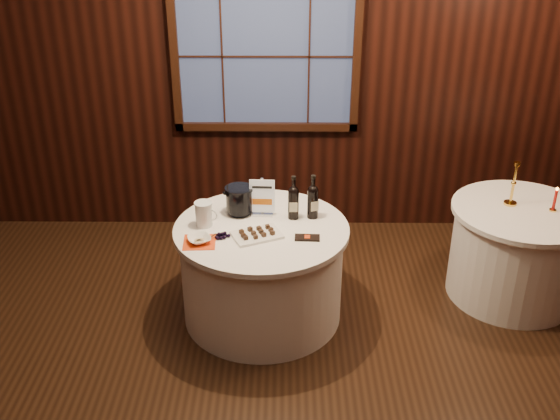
{
  "coord_description": "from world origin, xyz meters",
  "views": [
    {
      "loc": [
        0.17,
        -3.16,
        3.05
      ],
      "look_at": [
        0.14,
        0.9,
        0.96
      ],
      "focal_mm": 42.0,
      "sensor_mm": 36.0,
      "label": 1
    }
  ],
  "objects_px": {
    "side_table": "(516,252)",
    "ice_bucket": "(239,200)",
    "glass_pitcher": "(204,214)",
    "port_bottle_right": "(313,199)",
    "sign_stand": "(262,203)",
    "port_bottle_left": "(293,200)",
    "red_candle": "(555,202)",
    "main_table": "(262,271)",
    "chocolate_box": "(307,238)",
    "grape_bunch": "(222,236)",
    "chocolate_plate": "(257,234)",
    "brass_candlestick": "(513,189)",
    "cracker_bowl": "(199,239)"
  },
  "relations": [
    {
      "from": "port_bottle_left",
      "to": "port_bottle_right",
      "type": "height_order",
      "value": "port_bottle_right"
    },
    {
      "from": "side_table",
      "to": "ice_bucket",
      "type": "height_order",
      "value": "ice_bucket"
    },
    {
      "from": "main_table",
      "to": "ice_bucket",
      "type": "xyz_separation_m",
      "value": [
        -0.17,
        0.21,
        0.5
      ]
    },
    {
      "from": "ice_bucket",
      "to": "grape_bunch",
      "type": "distance_m",
      "value": 0.41
    },
    {
      "from": "port_bottle_right",
      "to": "brass_candlestick",
      "type": "distance_m",
      "value": 1.56
    },
    {
      "from": "chocolate_plate",
      "to": "cracker_bowl",
      "type": "height_order",
      "value": "chocolate_plate"
    },
    {
      "from": "side_table",
      "to": "glass_pitcher",
      "type": "xyz_separation_m",
      "value": [
        -2.41,
        -0.28,
        0.48
      ]
    },
    {
      "from": "ice_bucket",
      "to": "grape_bunch",
      "type": "relative_size",
      "value": 1.25
    },
    {
      "from": "grape_bunch",
      "to": "brass_candlestick",
      "type": "xyz_separation_m",
      "value": [
        2.19,
        0.56,
        0.11
      ]
    },
    {
      "from": "sign_stand",
      "to": "port_bottle_left",
      "type": "bearing_deg",
      "value": -8.9
    },
    {
      "from": "port_bottle_left",
      "to": "grape_bunch",
      "type": "xyz_separation_m",
      "value": [
        -0.5,
        -0.32,
        -0.13
      ]
    },
    {
      "from": "side_table",
      "to": "glass_pitcher",
      "type": "height_order",
      "value": "glass_pitcher"
    },
    {
      "from": "side_table",
      "to": "cracker_bowl",
      "type": "bearing_deg",
      "value": -167.74
    },
    {
      "from": "sign_stand",
      "to": "cracker_bowl",
      "type": "distance_m",
      "value": 0.6
    },
    {
      "from": "brass_candlestick",
      "to": "red_candle",
      "type": "relative_size",
      "value": 1.79
    },
    {
      "from": "side_table",
      "to": "ice_bucket",
      "type": "relative_size",
      "value": 4.98
    },
    {
      "from": "grape_bunch",
      "to": "cracker_bowl",
      "type": "xyz_separation_m",
      "value": [
        -0.15,
        -0.05,
        0.0
      ]
    },
    {
      "from": "chocolate_plate",
      "to": "glass_pitcher",
      "type": "bearing_deg",
      "value": 157.97
    },
    {
      "from": "chocolate_plate",
      "to": "grape_bunch",
      "type": "height_order",
      "value": "chocolate_plate"
    },
    {
      "from": "side_table",
      "to": "port_bottle_right",
      "type": "distance_m",
      "value": 1.71
    },
    {
      "from": "port_bottle_right",
      "to": "glass_pitcher",
      "type": "relative_size",
      "value": 1.83
    },
    {
      "from": "ice_bucket",
      "to": "chocolate_box",
      "type": "relative_size",
      "value": 1.24
    },
    {
      "from": "side_table",
      "to": "grape_bunch",
      "type": "xyz_separation_m",
      "value": [
        -2.27,
        -0.47,
        0.4
      ]
    },
    {
      "from": "port_bottle_right",
      "to": "brass_candlestick",
      "type": "height_order",
      "value": "brass_candlestick"
    },
    {
      "from": "main_table",
      "to": "chocolate_box",
      "type": "height_order",
      "value": "chocolate_box"
    },
    {
      "from": "chocolate_plate",
      "to": "brass_candlestick",
      "type": "relative_size",
      "value": 1.12
    },
    {
      "from": "side_table",
      "to": "port_bottle_left",
      "type": "relative_size",
      "value": 3.19
    },
    {
      "from": "side_table",
      "to": "red_candle",
      "type": "height_order",
      "value": "red_candle"
    },
    {
      "from": "side_table",
      "to": "red_candle",
      "type": "relative_size",
      "value": 5.48
    },
    {
      "from": "port_bottle_right",
      "to": "ice_bucket",
      "type": "height_order",
      "value": "port_bottle_right"
    },
    {
      "from": "sign_stand",
      "to": "chocolate_plate",
      "type": "distance_m",
      "value": 0.34
    },
    {
      "from": "main_table",
      "to": "sign_stand",
      "type": "height_order",
      "value": "sign_stand"
    },
    {
      "from": "sign_stand",
      "to": "ice_bucket",
      "type": "relative_size",
      "value": 1.39
    },
    {
      "from": "ice_bucket",
      "to": "red_candle",
      "type": "height_order",
      "value": "ice_bucket"
    },
    {
      "from": "main_table",
      "to": "port_bottle_left",
      "type": "height_order",
      "value": "port_bottle_left"
    },
    {
      "from": "main_table",
      "to": "grape_bunch",
      "type": "relative_size",
      "value": 7.36
    },
    {
      "from": "port_bottle_left",
      "to": "ice_bucket",
      "type": "bearing_deg",
      "value": 170.4
    },
    {
      "from": "side_table",
      "to": "sign_stand",
      "type": "distance_m",
      "value": 2.06
    },
    {
      "from": "red_candle",
      "to": "brass_candlestick",
      "type": "bearing_deg",
      "value": 159.1
    },
    {
      "from": "port_bottle_right",
      "to": "grape_bunch",
      "type": "xyz_separation_m",
      "value": [
        -0.65,
        -0.33,
        -0.13
      ]
    },
    {
      "from": "chocolate_box",
      "to": "brass_candlestick",
      "type": "distance_m",
      "value": 1.69
    },
    {
      "from": "main_table",
      "to": "chocolate_box",
      "type": "relative_size",
      "value": 7.3
    },
    {
      "from": "chocolate_plate",
      "to": "cracker_bowl",
      "type": "relative_size",
      "value": 2.51
    },
    {
      "from": "port_bottle_left",
      "to": "chocolate_plate",
      "type": "relative_size",
      "value": 0.86
    },
    {
      "from": "port_bottle_right",
      "to": "ice_bucket",
      "type": "xyz_separation_m",
      "value": [
        -0.55,
        0.05,
        -0.03
      ]
    },
    {
      "from": "port_bottle_right",
      "to": "sign_stand",
      "type": "bearing_deg",
      "value": 154.63
    },
    {
      "from": "side_table",
      "to": "chocolate_plate",
      "type": "relative_size",
      "value": 2.73
    },
    {
      "from": "chocolate_box",
      "to": "red_candle",
      "type": "bearing_deg",
      "value": 15.48
    },
    {
      "from": "port_bottle_right",
      "to": "glass_pitcher",
      "type": "height_order",
      "value": "port_bottle_right"
    },
    {
      "from": "port_bottle_left",
      "to": "ice_bucket",
      "type": "height_order",
      "value": "port_bottle_left"
    }
  ]
}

